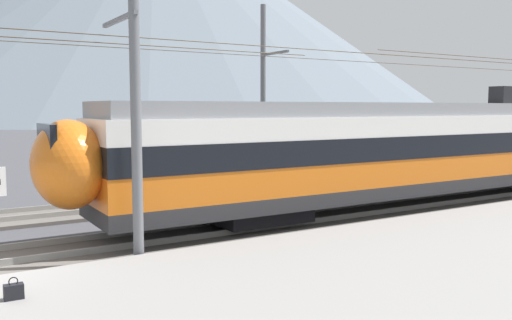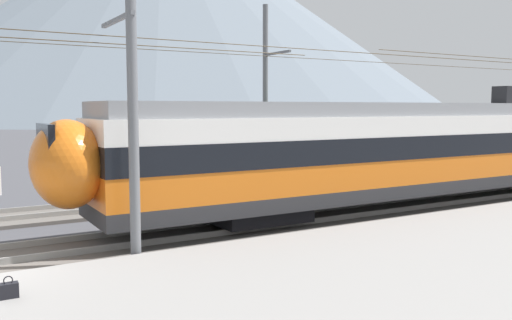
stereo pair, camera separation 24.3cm
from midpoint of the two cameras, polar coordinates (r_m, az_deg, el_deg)
The scene contains 6 objects.
train_near_platform at distance 21.18m, azimuth 17.82°, elevation 1.28°, with size 27.28×2.88×4.27m.
train_far_track at distance 34.26m, azimuth 25.22°, elevation 2.54°, with size 31.98×2.87×4.27m.
catenary_mast_mid at distance 12.71m, azimuth -12.46°, elevation 6.10°, with size 44.09×2.42×7.28m.
catenary_mast_far_side at distance 24.71m, azimuth 1.42°, elevation 6.90°, with size 44.09×2.13×8.26m.
handbag_near_sign at distance 10.58m, azimuth -23.83°, elevation -12.34°, with size 0.32×0.18×0.39m.
mountain_central_peak at distance 192.74m, azimuth -9.47°, elevation 14.66°, with size 194.02×194.02×69.23m, color slate.
Camera 2 is at (-0.20, -12.55, 3.69)m, focal length 38.29 mm.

